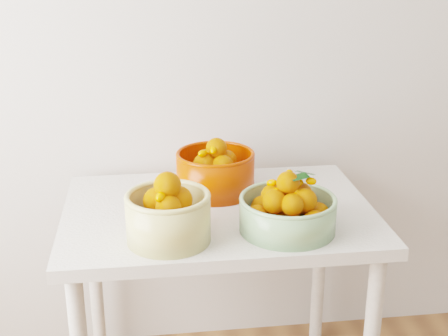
{
  "coord_description": "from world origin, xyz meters",
  "views": [
    {
      "loc": [
        -0.53,
        -0.24,
        1.57
      ],
      "look_at": [
        -0.3,
        1.51,
        0.92
      ],
      "focal_mm": 50.0,
      "sensor_mm": 36.0,
      "label": 1
    }
  ],
  "objects_px": {
    "bowl_green": "(288,211)",
    "table": "(219,235)",
    "bowl_cream": "(169,215)",
    "bowl_orange": "(215,171)"
  },
  "relations": [
    {
      "from": "bowl_green",
      "to": "table",
      "type": "bearing_deg",
      "value": 134.83
    },
    {
      "from": "table",
      "to": "bowl_green",
      "type": "bearing_deg",
      "value": -45.17
    },
    {
      "from": "bowl_cream",
      "to": "bowl_orange",
      "type": "relative_size",
      "value": 0.75
    },
    {
      "from": "table",
      "to": "bowl_cream",
      "type": "bearing_deg",
      "value": -129.08
    },
    {
      "from": "table",
      "to": "bowl_cream",
      "type": "height_order",
      "value": "bowl_cream"
    },
    {
      "from": "table",
      "to": "bowl_orange",
      "type": "xyz_separation_m",
      "value": [
        0.01,
        0.14,
        0.17
      ]
    },
    {
      "from": "bowl_orange",
      "to": "bowl_green",
      "type": "bearing_deg",
      "value": -61.29
    },
    {
      "from": "table",
      "to": "bowl_green",
      "type": "relative_size",
      "value": 3.39
    },
    {
      "from": "bowl_green",
      "to": "bowl_orange",
      "type": "height_order",
      "value": "bowl_orange"
    },
    {
      "from": "bowl_green",
      "to": "bowl_orange",
      "type": "xyz_separation_m",
      "value": [
        -0.18,
        0.33,
        0.01
      ]
    }
  ]
}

